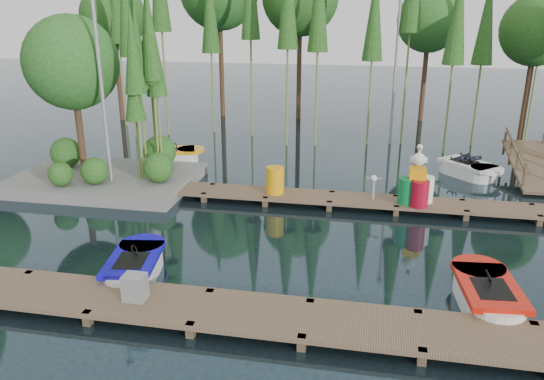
% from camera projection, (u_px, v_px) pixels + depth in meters
% --- Properties ---
extents(ground_plane, '(90.00, 90.00, 0.00)m').
position_uv_depth(ground_plane, '(251.00, 231.00, 14.95)').
color(ground_plane, '#1E3139').
extents(near_dock, '(18.00, 1.50, 0.50)m').
position_uv_depth(near_dock, '(201.00, 309.00, 10.70)').
color(near_dock, brown).
rests_on(near_dock, ground).
extents(far_dock, '(15.00, 1.20, 0.50)m').
position_uv_depth(far_dock, '(299.00, 196.00, 17.01)').
color(far_dock, brown).
rests_on(far_dock, ground).
extents(island, '(6.20, 4.20, 6.75)m').
position_uv_depth(island, '(92.00, 94.00, 18.09)').
color(island, slate).
rests_on(island, ground).
extents(tree_screen, '(34.42, 18.53, 10.31)m').
position_uv_depth(tree_screen, '(259.00, 3.00, 23.13)').
color(tree_screen, '#442D1D').
rests_on(tree_screen, ground).
extents(lamp_island, '(0.30, 0.30, 7.25)m').
position_uv_depth(lamp_island, '(99.00, 64.00, 16.86)').
color(lamp_island, gray).
rests_on(lamp_island, ground).
extents(lamp_rear, '(0.30, 0.30, 7.25)m').
position_uv_depth(lamp_rear, '(397.00, 49.00, 23.03)').
color(lamp_rear, gray).
rests_on(lamp_rear, ground).
extents(ramp, '(1.50, 3.94, 1.49)m').
position_uv_depth(ramp, '(534.00, 165.00, 19.17)').
color(ramp, brown).
rests_on(ramp, ground).
extents(boat_blue, '(1.48, 2.58, 0.82)m').
position_uv_depth(boat_blue, '(135.00, 267.00, 12.43)').
color(boat_blue, white).
rests_on(boat_blue, ground).
extents(boat_red, '(1.39, 2.67, 0.87)m').
position_uv_depth(boat_red, '(487.00, 295.00, 11.18)').
color(boat_red, white).
rests_on(boat_red, ground).
extents(boat_yellow_far, '(2.70, 1.88, 1.24)m').
position_uv_depth(boat_yellow_far, '(172.00, 155.00, 21.58)').
color(boat_yellow_far, white).
rests_on(boat_yellow_far, ground).
extents(boat_white_far, '(2.57, 2.65, 1.20)m').
position_uv_depth(boat_white_far, '(468.00, 169.00, 19.71)').
color(boat_white_far, white).
rests_on(boat_white_far, ground).
extents(utility_cabinet, '(0.45, 0.38, 0.55)m').
position_uv_depth(utility_cabinet, '(135.00, 287.00, 10.84)').
color(utility_cabinet, gray).
rests_on(utility_cabinet, near_dock).
extents(yellow_barrel, '(0.58, 0.58, 0.86)m').
position_uv_depth(yellow_barrel, '(275.00, 180.00, 16.99)').
color(yellow_barrel, '#EF9F0C').
rests_on(yellow_barrel, far_dock).
extents(drum_cluster, '(1.08, 0.99, 1.86)m').
position_uv_depth(drum_cluster, '(417.00, 187.00, 16.02)').
color(drum_cluster, '#0C7034').
rests_on(drum_cluster, far_dock).
extents(seagull_post, '(0.49, 0.27, 0.79)m').
position_uv_depth(seagull_post, '(374.00, 183.00, 16.40)').
color(seagull_post, gray).
rests_on(seagull_post, far_dock).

